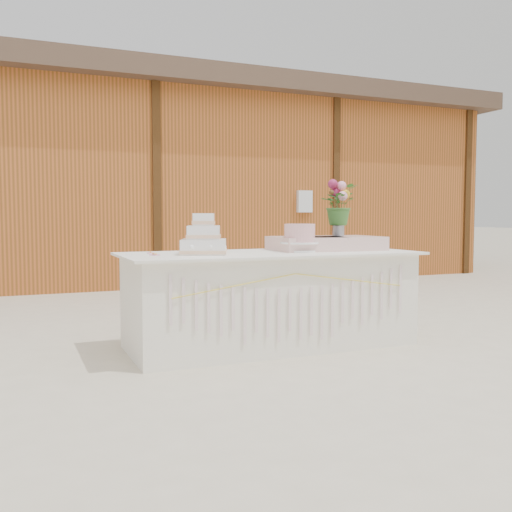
{
  "coord_description": "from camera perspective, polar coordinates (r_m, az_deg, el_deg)",
  "views": [
    {
      "loc": [
        -1.91,
        -4.21,
        1.06
      ],
      "look_at": [
        0.0,
        0.3,
        0.72
      ],
      "focal_mm": 40.0,
      "sensor_mm": 36.0,
      "label": 1
    }
  ],
  "objects": [
    {
      "name": "ground",
      "position": [
        4.75,
        1.43,
        -8.94
      ],
      "size": [
        80.0,
        80.0,
        0.0
      ],
      "primitive_type": "plane",
      "color": "beige",
      "rests_on": "ground"
    },
    {
      "name": "barn",
      "position": [
        10.4,
        -12.49,
        7.29
      ],
      "size": [
        12.6,
        4.6,
        3.3
      ],
      "color": "#B05525",
      "rests_on": "ground"
    },
    {
      "name": "cake_table",
      "position": [
        4.67,
        1.46,
        -4.32
      ],
      "size": [
        2.4,
        1.0,
        0.77
      ],
      "color": "white",
      "rests_on": "ground"
    },
    {
      "name": "wedding_cake",
      "position": [
        4.41,
        -5.25,
        1.57
      ],
      "size": [
        0.45,
        0.45,
        0.31
      ],
      "rotation": [
        0.0,
        0.0,
        -0.37
      ],
      "color": "white",
      "rests_on": "cake_table"
    },
    {
      "name": "pink_cake_stand",
      "position": [
        4.68,
        4.39,
        1.98
      ],
      "size": [
        0.32,
        0.32,
        0.23
      ],
      "color": "white",
      "rests_on": "cake_table"
    },
    {
      "name": "satin_runner",
      "position": [
        4.98,
        7.0,
        1.28
      ],
      "size": [
        0.95,
        0.58,
        0.12
      ],
      "primitive_type": "cube",
      "rotation": [
        0.0,
        0.0,
        -0.05
      ],
      "color": "beige",
      "rests_on": "cake_table"
    },
    {
      "name": "flower_vase",
      "position": [
        5.08,
        8.22,
        2.8
      ],
      "size": [
        0.11,
        0.11,
        0.14
      ],
      "primitive_type": "cylinder",
      "color": "#A5A5AA",
      "rests_on": "satin_runner"
    },
    {
      "name": "bouquet",
      "position": [
        5.09,
        8.25,
        5.65
      ],
      "size": [
        0.42,
        0.41,
        0.36
      ],
      "primitive_type": "imported",
      "rotation": [
        0.0,
        0.0,
        0.53
      ],
      "color": "#3A6F2C",
      "rests_on": "flower_vase"
    },
    {
      "name": "loose_flowers",
      "position": [
        4.43,
        -10.3,
        0.25
      ],
      "size": [
        0.17,
        0.31,
        0.02
      ],
      "primitive_type": null,
      "rotation": [
        0.0,
        0.0,
        0.16
      ],
      "color": "pink",
      "rests_on": "cake_table"
    }
  ]
}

